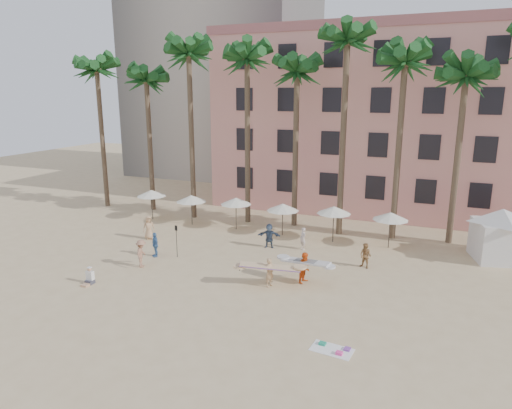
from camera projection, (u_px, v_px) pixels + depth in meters
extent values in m
plane|color=#D1B789|center=(223.00, 305.00, 23.95)|extent=(120.00, 120.00, 0.00)
cube|color=#E79C8C|center=(411.00, 123.00, 42.81)|extent=(35.00, 14.00, 16.00)
cylinder|color=brown|center=(102.00, 139.00, 43.20)|extent=(0.44, 0.44, 13.00)
cylinder|color=brown|center=(150.00, 146.00, 41.93)|extent=(0.44, 0.44, 12.00)
cylinder|color=brown|center=(192.00, 138.00, 38.96)|extent=(0.44, 0.44, 14.00)
cylinder|color=brown|center=(248.00, 143.00, 37.63)|extent=(0.44, 0.44, 13.50)
cylinder|color=brown|center=(296.00, 151.00, 36.73)|extent=(0.44, 0.44, 12.50)
cylinder|color=brown|center=(343.00, 141.00, 34.13)|extent=(0.44, 0.44, 14.50)
cylinder|color=brown|center=(398.00, 153.00, 33.29)|extent=(0.44, 0.44, 13.00)
cylinder|color=brown|center=(457.00, 162.00, 32.39)|extent=(0.44, 0.44, 12.00)
cylinder|color=#332B23|center=(152.00, 205.00, 39.65)|extent=(0.07, 0.07, 2.50)
cone|color=white|center=(151.00, 193.00, 39.39)|extent=(2.50, 2.50, 0.55)
cylinder|color=#332B23|center=(192.00, 211.00, 38.10)|extent=(0.07, 0.07, 2.40)
cone|color=white|center=(191.00, 198.00, 37.85)|extent=(2.50, 2.50, 0.55)
cylinder|color=#332B23|center=(236.00, 214.00, 36.80)|extent=(0.07, 0.07, 2.50)
cone|color=white|center=(236.00, 201.00, 36.54)|extent=(2.50, 2.50, 0.55)
cylinder|color=#332B23|center=(283.00, 220.00, 35.26)|extent=(0.07, 0.07, 2.40)
cone|color=white|center=(283.00, 207.00, 35.00)|extent=(2.50, 2.50, 0.55)
cylinder|color=#332B23|center=(333.00, 225.00, 33.68)|extent=(0.07, 0.07, 2.60)
cone|color=white|center=(334.00, 210.00, 33.40)|extent=(2.50, 2.50, 0.55)
cylinder|color=#332B23|center=(389.00, 231.00, 32.40)|extent=(0.07, 0.07, 2.50)
cone|color=white|center=(391.00, 216.00, 32.13)|extent=(2.50, 2.50, 0.55)
cube|color=silver|center=(499.00, 241.00, 30.05)|extent=(3.66, 3.66, 2.60)
cone|color=silver|center=(503.00, 216.00, 29.62)|extent=(5.49, 5.49, 0.90)
cube|color=white|center=(332.00, 350.00, 19.76)|extent=(1.89, 1.18, 0.02)
cube|color=#22946F|center=(322.00, 343.00, 20.14)|extent=(0.32, 0.28, 0.10)
cube|color=#FA459F|center=(339.00, 353.00, 19.39)|extent=(0.30, 0.25, 0.12)
cube|color=purple|center=(347.00, 349.00, 19.73)|extent=(0.29, 0.33, 0.08)
imported|color=tan|center=(270.00, 272.00, 26.01)|extent=(0.60, 0.73, 1.71)
cube|color=beige|center=(270.00, 267.00, 25.93)|extent=(3.47, 1.89, 0.40)
imported|color=orange|center=(305.00, 267.00, 26.59)|extent=(0.90, 1.04, 1.82)
cube|color=silver|center=(305.00, 262.00, 26.50)|extent=(3.02, 1.21, 0.30)
imported|color=beige|center=(303.00, 239.00, 32.17)|extent=(0.68, 0.67, 1.58)
imported|color=#4A78AD|center=(155.00, 245.00, 30.78)|extent=(1.04, 0.93, 1.69)
imported|color=tan|center=(149.00, 227.00, 34.43)|extent=(1.03, 1.03, 1.81)
imported|color=olive|center=(365.00, 256.00, 28.78)|extent=(0.95, 0.85, 1.62)
imported|color=#AB765B|center=(141.00, 254.00, 28.90)|extent=(1.04, 1.33, 1.81)
imported|color=#36475F|center=(269.00, 236.00, 32.57)|extent=(1.70, 0.88, 1.75)
cylinder|color=black|center=(177.00, 242.00, 30.59)|extent=(0.04, 0.04, 2.10)
cube|color=black|center=(176.00, 228.00, 30.35)|extent=(0.18, 0.03, 0.35)
cube|color=#3F3F4C|center=(90.00, 282.00, 26.54)|extent=(0.44, 0.41, 0.24)
cube|color=tan|center=(86.00, 285.00, 26.25)|extent=(0.39, 0.44, 0.12)
cube|color=white|center=(90.00, 275.00, 26.50)|extent=(0.43, 0.26, 0.54)
sphere|color=tan|center=(89.00, 269.00, 26.40)|extent=(0.24, 0.24, 0.24)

